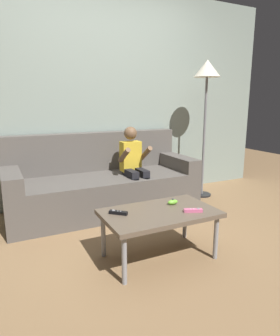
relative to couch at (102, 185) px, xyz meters
name	(u,v)px	position (x,y,z in m)	size (l,w,h in m)	color
ground_plane	(165,252)	(0.12, -1.18, -0.29)	(9.49, 9.49, 0.00)	olive
wall_back	(99,97)	(0.12, 0.39, 0.96)	(4.74, 0.05, 2.50)	gray
couch	(102,185)	(0.00, 0.00, 0.00)	(2.05, 0.80, 0.85)	#56514C
person_seated_on_couch	(134,164)	(0.31, -0.18, 0.24)	(0.31, 0.38, 0.93)	black
coffee_table	(159,216)	(0.04, -1.22, 0.06)	(0.87, 0.52, 0.38)	brown
game_remote_black_near_edge	(118,213)	(-0.27, -1.14, 0.11)	(0.13, 0.12, 0.03)	black
nunchuk_lime	(173,202)	(0.21, -1.14, 0.11)	(0.09, 0.04, 0.05)	#72C638
game_remote_pink_far_corner	(193,210)	(0.26, -1.35, 0.11)	(0.14, 0.09, 0.03)	pink
floor_lamp	(207,79)	(1.33, -0.07, 1.17)	(0.32, 0.32, 1.69)	black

